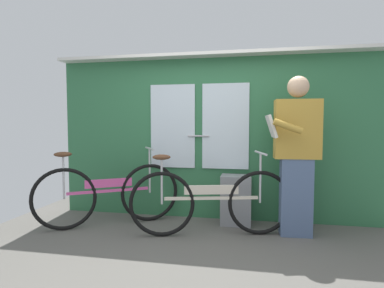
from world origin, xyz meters
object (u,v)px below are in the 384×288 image
bicycle_leaning_behind (108,194)px  passenger_reading_newspaper (296,152)px  trash_bin_by_wall (236,200)px  bicycle_near_door (211,201)px

bicycle_leaning_behind → passenger_reading_newspaper: size_ratio=0.86×
bicycle_leaning_behind → trash_bin_by_wall: size_ratio=2.50×
bicycle_near_door → trash_bin_by_wall: bicycle_near_door is taller
bicycle_near_door → passenger_reading_newspaper: 1.09m
passenger_reading_newspaper → trash_bin_by_wall: 0.96m
bicycle_near_door → trash_bin_by_wall: size_ratio=2.92×
bicycle_near_door → bicycle_leaning_behind: bearing=161.1°
passenger_reading_newspaper → trash_bin_by_wall: bearing=-25.3°
bicycle_near_door → passenger_reading_newspaper: bearing=-2.6°
passenger_reading_newspaper → bicycle_leaning_behind: bearing=-1.5°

